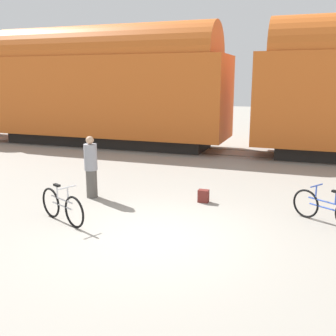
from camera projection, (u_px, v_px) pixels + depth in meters
name	position (u px, v px, depth m)	size (l,w,h in m)	color
ground_plane	(159.00, 236.00, 8.32)	(80.00, 80.00, 0.00)	gray
freight_train	(242.00, 84.00, 16.91)	(52.32, 3.06, 5.73)	black
rail_near	(237.00, 156.00, 16.93)	(64.32, 0.07, 0.01)	#4C4238
rail_far	(242.00, 150.00, 18.24)	(64.32, 0.07, 0.01)	#4C4238
bicycle_silver	(62.00, 206.00, 9.05)	(1.59, 0.74, 0.91)	black
bicycle_blue	(327.00, 209.00, 8.95)	(1.52, 1.03, 0.86)	black
person_in_grey	(91.00, 167.00, 10.87)	(0.36, 0.36, 1.73)	#514C47
backpack	(203.00, 196.00, 10.58)	(0.28, 0.20, 0.34)	maroon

